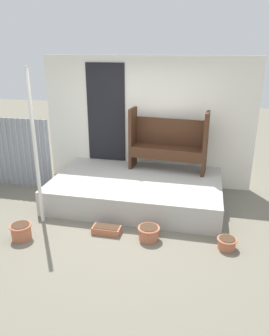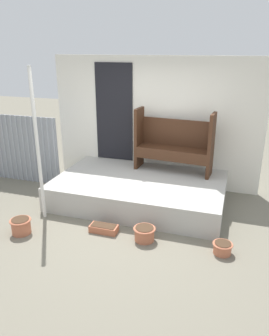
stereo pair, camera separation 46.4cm
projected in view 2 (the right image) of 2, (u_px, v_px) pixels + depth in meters
The scene contains 9 objects.
ground_plane at pixel (121, 225), 5.36m from camera, with size 24.00×24.00×0.00m, color #706B5B.
porch_slab at pixel (140, 190), 6.12m from camera, with size 3.08×1.92×0.45m.
house_wall at pixel (152, 122), 6.64m from camera, with size 4.28×0.08×2.60m.
support_post at pixel (38, 147), 5.20m from camera, with size 0.06×0.06×2.49m.
bench at pixel (174, 142), 6.26m from camera, with size 1.51×0.53×1.19m.
flower_pot_left at pixel (21, 225), 5.09m from camera, with size 0.33×0.33×0.24m.
flower_pot_middle at pixel (144, 233), 4.91m from camera, with size 0.34×0.34×0.22m.
flower_pot_right at pixel (222, 248), 4.60m from camera, with size 0.29×0.29×0.17m.
planter_box_rect at pixel (104, 228), 5.15m from camera, with size 0.44×0.20×0.12m.
Camera 2 is at (1.65, -4.40, 2.74)m, focal length 35.00 mm.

